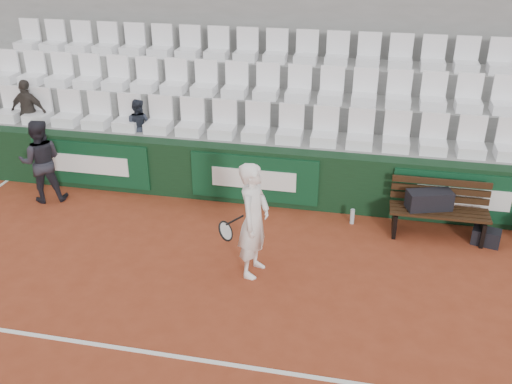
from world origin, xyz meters
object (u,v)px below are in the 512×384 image
Objects in this scene: sports_bag_ground at (486,237)px; spectator_c at (136,102)px; water_bottle_near at (352,216)px; tennis_player at (254,220)px; water_bottle_far at (493,237)px; sports_bag_left at (429,200)px; ball_kid at (41,161)px; spectator_b at (25,89)px; bench_left at (437,223)px.

spectator_c is at bearing 169.04° from sports_bag_ground.
tennis_player is at bearing -127.47° from water_bottle_near.
water_bottle_far is at bearing -5.17° from water_bottle_near.
sports_bag_left is 6.49m from ball_kid.
spectator_b is at bearing 151.86° from tennis_player.
ball_kid is (-7.50, -0.05, 0.62)m from water_bottle_far.
ball_kid is (-6.49, -0.16, 0.14)m from sports_bag_left.
spectator_b reaches higher than sports_bag_ground.
water_bottle_near is 2.24m from tennis_player.
sports_bag_ground is 1.65× the size of water_bottle_far.
bench_left is 0.85m from water_bottle_far.
tennis_player is 1.35× the size of spectator_b.
ball_kid reaches higher than sports_bag_ground.
water_bottle_far is (1.01, -0.11, -0.47)m from sports_bag_left.
bench_left is 1.01× the size of ball_kid.
sports_bag_left is 0.46× the size of ball_kid.
spectator_c is at bearing 169.51° from water_bottle_far.
bench_left is 6.68m from ball_kid.
spectator_c is at bearing 168.54° from bench_left.
ball_kid is 1.46× the size of spectator_c.
sports_bag_ground is 6.32m from spectator_c.
water_bottle_near is at bearing 173.70° from sports_bag_ground.
bench_left reaches higher than sports_bag_ground.
sports_bag_left is at bearing 171.11° from sports_bag_ground.
sports_bag_left is 0.41× the size of tennis_player.
spectator_c reaches higher than sports_bag_ground.
spectator_c is (-4.01, 0.95, 1.38)m from water_bottle_near.
ball_kid is at bearing 127.54° from spectator_b.
sports_bag_left is 2.76× the size of water_bottle_far.
water_bottle_far is at bearing 15.18° from sports_bag_ground.
spectator_c is at bearing 166.71° from water_bottle_near.
ball_kid is 1.94m from spectator_c.
water_bottle_near is 5.38m from ball_kid.
water_bottle_near is 1.03× the size of water_bottle_far.
sports_bag_left is 0.55× the size of spectator_b.
spectator_c is (-6.06, 1.17, 1.38)m from sports_bag_ground.
spectator_b reaches higher than sports_bag_left.
tennis_player is 5.63m from spectator_b.
spectator_c is (-5.33, 1.08, 1.28)m from bench_left.
sports_bag_left is 2.66× the size of water_bottle_near.
sports_bag_left is at bearing 173.41° from spectator_b.
water_bottle_near is at bearing 158.48° from ball_kid.
water_bottle_near is at bearing 174.83° from water_bottle_far.
bench_left is 7.73m from spectator_b.
bench_left is 3.09m from tennis_player.
sports_bag_ground is (0.90, -0.14, -0.47)m from sports_bag_left.
ball_kid is at bearing -179.07° from bench_left.
sports_bag_ground is at bearing -6.30° from water_bottle_near.
water_bottle_near is (-1.15, 0.09, -0.47)m from sports_bag_left.
water_bottle_far is at bearing 173.63° from spectator_b.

